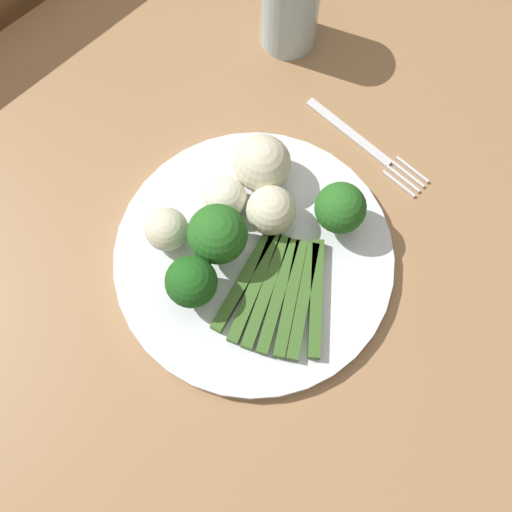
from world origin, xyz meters
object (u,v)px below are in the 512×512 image
chair (7,75)px  cauliflower_front_left (167,229)px  dining_table (294,255)px  plate (256,260)px  broccoli_back_right (340,208)px  water_glass (290,3)px  asparagus_bundle (279,293)px  broccoli_left (191,282)px  fork (366,146)px  cauliflower_back (225,198)px  cauliflower_mid (262,164)px  cauliflower_right (271,210)px  broccoli_outer_edge (218,235)px

chair → cauliflower_front_left: bearing=85.5°
dining_table → plate: 0.14m
broccoli_back_right → water_glass: size_ratio=0.54×
dining_table → asparagus_bundle: 0.16m
broccoli_left → fork: broccoli_left is taller
chair → broccoli_left: chair is taller
broccoli_left → cauliflower_front_left: size_ratio=1.40×
chair → broccoli_back_right: bearing=99.3°
chair → fork: chair is taller
dining_table → asparagus_bundle: bearing=31.2°
chair → plate: bearing=91.1°
dining_table → water_glass: (-0.16, -0.18, 0.17)m
cauliflower_back → plate: bearing=75.1°
dining_table → cauliflower_mid: (-0.00, -0.06, 0.16)m
cauliflower_front_left → cauliflower_right: bearing=146.9°
broccoli_outer_edge → broccoli_left: (0.05, 0.02, -0.01)m
cauliflower_back → cauliflower_right: 0.05m
asparagus_bundle → cauliflower_front_left: 0.13m
cauliflower_front_left → fork: cauliflower_front_left is taller
dining_table → cauliflower_right: (0.03, -0.02, 0.16)m
fork → broccoli_outer_edge: bearing=-98.0°
chair → cauliflower_front_left: 0.56m
water_glass → plate: bearing=38.8°
asparagus_bundle → broccoli_back_right: size_ratio=2.28×
dining_table → plate: bearing=2.8°
broccoli_left → broccoli_outer_edge: bearing=-161.5°
broccoli_left → cauliflower_back: broccoli_left is taller
water_glass → broccoli_left: bearing=29.2°
asparagus_bundle → fork: (-0.20, -0.06, -0.02)m
cauliflower_right → plate: bearing=26.3°
cauliflower_right → cauliflower_back: bearing=-62.2°
cauliflower_right → dining_table: bearing=150.1°
broccoli_outer_edge → water_glass: 0.29m
asparagus_bundle → broccoli_left: (0.06, -0.06, 0.03)m
broccoli_back_right → water_glass: water_glass is taller
dining_table → water_glass: size_ratio=9.49×
broccoli_left → broccoli_back_right: bearing=164.1°
dining_table → chair: size_ratio=1.30×
broccoli_left → cauliflower_front_left: 0.07m
dining_table → plate: (0.07, 0.00, 0.12)m
cauliflower_mid → cauliflower_right: 0.05m
cauliflower_right → water_glass: water_glass is taller
cauliflower_mid → broccoli_back_right: bearing=101.9°
fork → broccoli_back_right: bearing=-68.5°
fork → cauliflower_front_left: bearing=-108.4°
chair → broccoli_left: (0.05, 0.55, 0.28)m
cauliflower_right → chair: bearing=-84.0°
dining_table → fork: size_ratio=6.81×
cauliflower_front_left → cauliflower_right: cauliflower_right is taller
plate → cauliflower_right: (-0.04, -0.02, 0.03)m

